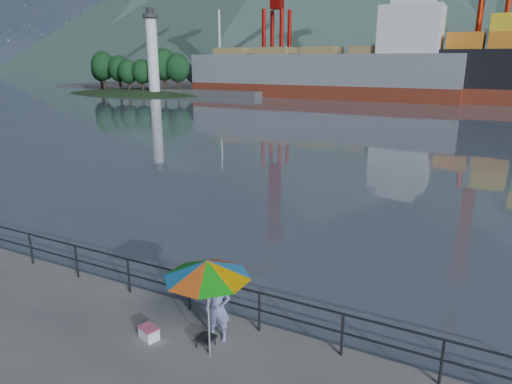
% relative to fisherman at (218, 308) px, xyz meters
% --- Properties ---
extents(harbor_water, '(500.00, 280.00, 0.00)m').
position_rel_fisherman_xyz_m(harbor_water, '(-2.32, 129.01, -0.80)').
color(harbor_water, '#515B67').
rests_on(harbor_water, ground).
extents(guardrail, '(22.00, 0.06, 1.03)m').
position_rel_fisherman_xyz_m(guardrail, '(-2.32, 0.71, -0.28)').
color(guardrail, '#2D3033').
rests_on(guardrail, ground).
extents(lighthouse_islet, '(48.00, 26.40, 19.20)m').
position_rel_fisherman_xyz_m(lighthouse_islet, '(-57.29, 61.01, -0.54)').
color(lighthouse_islet, '#263F1E').
rests_on(lighthouse_islet, ground).
extents(fisherman, '(0.67, 0.55, 1.60)m').
position_rel_fisherman_xyz_m(fisherman, '(0.00, 0.00, 0.00)').
color(fisherman, navy).
rests_on(fisherman, ground).
extents(beach_umbrella, '(2.40, 2.40, 2.25)m').
position_rel_fisherman_xyz_m(beach_umbrella, '(0.16, -0.61, 1.26)').
color(beach_umbrella, white).
rests_on(beach_umbrella, ground).
extents(folding_stool, '(0.39, 0.39, 0.25)m').
position_rel_fisherman_xyz_m(folding_stool, '(-0.09, -0.39, -0.67)').
color(folding_stool, black).
rests_on(folding_stool, ground).
extents(cooler_bag, '(0.52, 0.43, 0.26)m').
position_rel_fisherman_xyz_m(cooler_bag, '(-1.43, -0.73, -0.67)').
color(cooler_bag, white).
rests_on(cooler_bag, ground).
extents(fishing_rod, '(0.75, 1.76, 1.34)m').
position_rel_fisherman_xyz_m(fishing_rod, '(-0.54, 0.98, -0.80)').
color(fishing_rod, black).
rests_on(fishing_rod, ground).
extents(bulk_carrier, '(46.82, 8.10, 14.50)m').
position_rel_fisherman_xyz_m(bulk_carrier, '(-21.07, 69.18, 3.40)').
color(bulk_carrier, maroon).
rests_on(bulk_carrier, ground).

